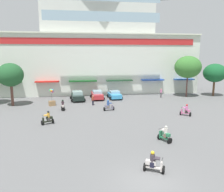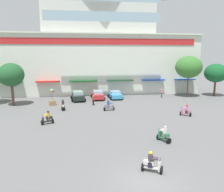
{
  "view_description": "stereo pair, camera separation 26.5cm",
  "coord_description": "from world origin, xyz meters",
  "px_view_note": "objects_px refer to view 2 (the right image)",
  "views": [
    {
      "loc": [
        -4.2,
        -12.37,
        7.69
      ],
      "look_at": [
        0.12,
        16.41,
        2.34
      ],
      "focal_mm": 36.31,
      "sensor_mm": 36.0,
      "label": 1
    },
    {
      "loc": [
        -3.94,
        -12.41,
        7.69
      ],
      "look_at": [
        0.12,
        16.41,
        2.34
      ],
      "focal_mm": 36.31,
      "sensor_mm": 36.0,
      "label": 2
    }
  ],
  "objects_px": {
    "scooter_rider_1": "(109,106)",
    "balloon_vendor_cart": "(52,98)",
    "plaza_tree_0": "(11,75)",
    "pedestrian_0": "(93,100)",
    "plaza_tree_1": "(189,67)",
    "parked_car_2": "(115,95)",
    "parked_car_1": "(98,95)",
    "scooter_rider_4": "(63,106)",
    "scooter_rider_5": "(186,111)",
    "scooter_rider_0": "(164,135)",
    "scooter_rider_3": "(152,164)",
    "pedestrian_1": "(162,92)",
    "parked_car_0": "(78,96)",
    "scooter_rider_7": "(47,119)",
    "plaza_tree_3": "(216,73)"
  },
  "relations": [
    {
      "from": "parked_car_0",
      "to": "scooter_rider_3",
      "type": "xyz_separation_m",
      "value": [
        4.99,
        -24.77,
        -0.2
      ]
    },
    {
      "from": "scooter_rider_1",
      "to": "balloon_vendor_cart",
      "type": "distance_m",
      "value": 9.19
    },
    {
      "from": "scooter_rider_1",
      "to": "pedestrian_1",
      "type": "bearing_deg",
      "value": 37.45
    },
    {
      "from": "plaza_tree_1",
      "to": "parked_car_1",
      "type": "relative_size",
      "value": 1.72
    },
    {
      "from": "scooter_rider_0",
      "to": "balloon_vendor_cart",
      "type": "xyz_separation_m",
      "value": [
        -11.56,
        16.31,
        0.52
      ]
    },
    {
      "from": "scooter_rider_1",
      "to": "scooter_rider_4",
      "type": "height_order",
      "value": "scooter_rider_1"
    },
    {
      "from": "scooter_rider_1",
      "to": "balloon_vendor_cart",
      "type": "relative_size",
      "value": 0.6
    },
    {
      "from": "scooter_rider_0",
      "to": "balloon_vendor_cart",
      "type": "height_order",
      "value": "balloon_vendor_cart"
    },
    {
      "from": "plaza_tree_1",
      "to": "scooter_rider_1",
      "type": "distance_m",
      "value": 18.28
    },
    {
      "from": "scooter_rider_4",
      "to": "balloon_vendor_cart",
      "type": "distance_m",
      "value": 3.59
    },
    {
      "from": "scooter_rider_5",
      "to": "scooter_rider_7",
      "type": "xyz_separation_m",
      "value": [
        -16.93,
        -1.07,
        0.01
      ]
    },
    {
      "from": "parked_car_1",
      "to": "scooter_rider_5",
      "type": "relative_size",
      "value": 2.86
    },
    {
      "from": "plaza_tree_1",
      "to": "scooter_rider_3",
      "type": "height_order",
      "value": "plaza_tree_1"
    },
    {
      "from": "plaza_tree_1",
      "to": "scooter_rider_4",
      "type": "height_order",
      "value": "plaza_tree_1"
    },
    {
      "from": "scooter_rider_1",
      "to": "pedestrian_0",
      "type": "distance_m",
      "value": 4.14
    },
    {
      "from": "parked_car_0",
      "to": "scooter_rider_7",
      "type": "distance_m",
      "value": 13.36
    },
    {
      "from": "scooter_rider_0",
      "to": "scooter_rider_3",
      "type": "relative_size",
      "value": 1.03
    },
    {
      "from": "scooter_rider_1",
      "to": "pedestrian_1",
      "type": "distance_m",
      "value": 13.44
    },
    {
      "from": "scooter_rider_0",
      "to": "plaza_tree_1",
      "type": "bearing_deg",
      "value": 59.09
    },
    {
      "from": "plaza_tree_3",
      "to": "parked_car_0",
      "type": "xyz_separation_m",
      "value": [
        -25.34,
        -0.64,
        -3.51
      ]
    },
    {
      "from": "parked_car_2",
      "to": "scooter_rider_1",
      "type": "distance_m",
      "value": 8.68
    },
    {
      "from": "scooter_rider_1",
      "to": "scooter_rider_5",
      "type": "distance_m",
      "value": 10.22
    },
    {
      "from": "scooter_rider_3",
      "to": "pedestrian_1",
      "type": "distance_m",
      "value": 27.09
    },
    {
      "from": "scooter_rider_5",
      "to": "balloon_vendor_cart",
      "type": "distance_m",
      "value": 19.39
    },
    {
      "from": "plaza_tree_0",
      "to": "scooter_rider_4",
      "type": "relative_size",
      "value": 4.27
    },
    {
      "from": "parked_car_2",
      "to": "scooter_rider_5",
      "type": "xyz_separation_m",
      "value": [
        7.15,
        -12.52,
        -0.1
      ]
    },
    {
      "from": "scooter_rider_0",
      "to": "pedestrian_0",
      "type": "xyz_separation_m",
      "value": [
        -5.39,
        15.68,
        0.25
      ]
    },
    {
      "from": "plaza_tree_1",
      "to": "scooter_rider_0",
      "type": "height_order",
      "value": "plaza_tree_1"
    },
    {
      "from": "scooter_rider_5",
      "to": "scooter_rider_7",
      "type": "height_order",
      "value": "scooter_rider_7"
    },
    {
      "from": "plaza_tree_1",
      "to": "plaza_tree_0",
      "type": "bearing_deg",
      "value": -174.23
    },
    {
      "from": "scooter_rider_3",
      "to": "scooter_rider_5",
      "type": "bearing_deg",
      "value": 56.18
    },
    {
      "from": "parked_car_0",
      "to": "parked_car_2",
      "type": "xyz_separation_m",
      "value": [
        6.48,
        0.65,
        -0.08
      ]
    },
    {
      "from": "scooter_rider_0",
      "to": "scooter_rider_4",
      "type": "height_order",
      "value": "scooter_rider_4"
    },
    {
      "from": "parked_car_1",
      "to": "scooter_rider_0",
      "type": "distance_m",
      "value": 20.97
    },
    {
      "from": "scooter_rider_7",
      "to": "pedestrian_0",
      "type": "bearing_deg",
      "value": 57.46
    },
    {
      "from": "plaza_tree_0",
      "to": "scooter_rider_0",
      "type": "xyz_separation_m",
      "value": [
        17.51,
        -17.28,
        -4.05
      ]
    },
    {
      "from": "plaza_tree_1",
      "to": "pedestrian_1",
      "type": "height_order",
      "value": "plaza_tree_1"
    },
    {
      "from": "plaza_tree_0",
      "to": "parked_car_1",
      "type": "xyz_separation_m",
      "value": [
        13.19,
        3.24,
        -3.91
      ]
    },
    {
      "from": "parked_car_2",
      "to": "balloon_vendor_cart",
      "type": "height_order",
      "value": "balloon_vendor_cart"
    },
    {
      "from": "plaza_tree_3",
      "to": "scooter_rider_0",
      "type": "relative_size",
      "value": 4.01
    },
    {
      "from": "plaza_tree_1",
      "to": "parked_car_2",
      "type": "bearing_deg",
      "value": 179.33
    },
    {
      "from": "scooter_rider_3",
      "to": "scooter_rider_5",
      "type": "distance_m",
      "value": 15.53
    },
    {
      "from": "parked_car_0",
      "to": "parked_car_2",
      "type": "height_order",
      "value": "parked_car_0"
    },
    {
      "from": "plaza_tree_3",
      "to": "scooter_rider_1",
      "type": "relative_size",
      "value": 3.91
    },
    {
      "from": "parked_car_1",
      "to": "scooter_rider_4",
      "type": "xyz_separation_m",
      "value": [
        -5.44,
        -7.27,
        -0.15
      ]
    },
    {
      "from": "parked_car_1",
      "to": "pedestrian_0",
      "type": "height_order",
      "value": "pedestrian_0"
    },
    {
      "from": "plaza_tree_0",
      "to": "pedestrian_0",
      "type": "bearing_deg",
      "value": -7.53
    },
    {
      "from": "parked_car_1",
      "to": "scooter_rider_7",
      "type": "bearing_deg",
      "value": -116.13
    },
    {
      "from": "scooter_rider_4",
      "to": "parked_car_1",
      "type": "bearing_deg",
      "value": 53.2
    },
    {
      "from": "plaza_tree_3",
      "to": "parked_car_1",
      "type": "bearing_deg",
      "value": 179.77
    }
  ]
}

